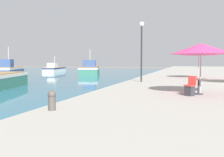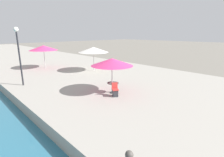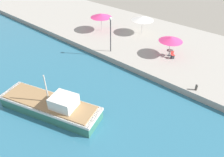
% 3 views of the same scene
% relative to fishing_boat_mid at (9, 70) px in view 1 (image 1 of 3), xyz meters
% --- Properties ---
extents(quay_promenade, '(16.00, 90.00, 0.74)m').
position_rel_fishing_boat_mid_xyz_m(quay_promenade, '(29.44, 1.72, -0.55)').
color(quay_promenade, '#A39E93').
rests_on(quay_promenade, ground_plane).
extents(fishing_boat_mid, '(5.76, 8.68, 4.45)m').
position_rel_fishing_boat_mid_xyz_m(fishing_boat_mid, '(0.00, 0.00, 0.00)').
color(fishing_boat_mid, navy).
rests_on(fishing_boat_mid, water_basin).
extents(fishing_boat_far, '(6.23, 11.02, 4.27)m').
position_rel_fishing_boat_mid_xyz_m(fishing_boat_far, '(9.88, 8.37, -0.03)').
color(fishing_boat_far, '#33705B').
rests_on(fishing_boat_far, water_basin).
extents(fishing_boat_distant, '(4.19, 8.94, 3.31)m').
position_rel_fishing_boat_mid_xyz_m(fishing_boat_distant, '(-0.28, 13.94, -0.22)').
color(fishing_boat_distant, white).
rests_on(fishing_boat_distant, water_basin).
extents(cafe_umbrella_pink, '(2.93, 2.93, 2.44)m').
position_rel_fishing_boat_mid_xyz_m(cafe_umbrella_pink, '(26.80, -18.69, 2.00)').
color(cafe_umbrella_pink, '#B7B7B7').
rests_on(cafe_umbrella_pink, quay_promenade).
extents(cafe_umbrella_striped, '(3.26, 3.26, 2.70)m').
position_rel_fishing_boat_mid_xyz_m(cafe_umbrella_striped, '(27.05, -6.78, 2.24)').
color(cafe_umbrella_striped, '#B7B7B7').
rests_on(cafe_umbrella_striped, quay_promenade).
extents(cafe_table, '(0.80, 0.80, 0.74)m').
position_rel_fishing_boat_mid_xyz_m(cafe_table, '(26.72, -18.87, 0.36)').
color(cafe_table, '#333338').
rests_on(cafe_table, quay_promenade).
extents(cafe_chair_left, '(0.57, 0.58, 0.91)m').
position_rel_fishing_boat_mid_xyz_m(cafe_chair_left, '(26.33, -19.48, 0.15)').
color(cafe_chair_left, '#2D2D33').
rests_on(cafe_chair_left, quay_promenade).
extents(mooring_bollard, '(0.26, 0.26, 0.65)m').
position_rel_fishing_boat_mid_xyz_m(mooring_bollard, '(22.08, -24.37, 0.17)').
color(mooring_bollard, '#4C4742').
rests_on(mooring_bollard, quay_promenade).
extents(lamppost, '(0.36, 0.36, 4.56)m').
position_rel_fishing_boat_mid_xyz_m(lamppost, '(22.74, -12.45, 2.92)').
color(lamppost, '#232328').
rests_on(lamppost, quay_promenade).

